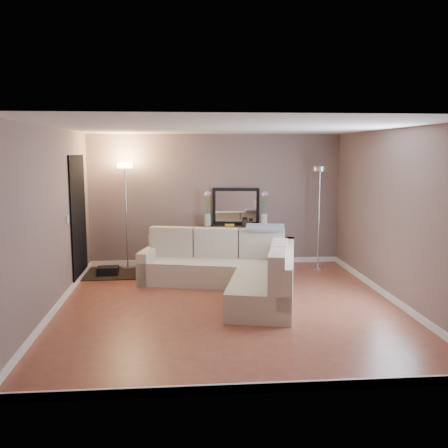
{
  "coord_description": "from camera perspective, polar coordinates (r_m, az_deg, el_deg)",
  "views": [
    {
      "loc": [
        -0.68,
        -7.13,
        2.27
      ],
      "look_at": [
        0.0,
        0.8,
        1.1
      ],
      "focal_mm": 40.0,
      "sensor_mm": 36.0,
      "label": 1
    }
  ],
  "objects": [
    {
      "name": "black_bag",
      "position": [
        9.45,
        -13.11,
        -5.5
      ],
      "size": [
        0.38,
        0.27,
        0.24
      ],
      "primitive_type": "cube",
      "rotation": [
        0.0,
        0.0,
        0.02
      ],
      "color": "black",
      "rests_on": "charcoal_rug"
    },
    {
      "name": "charcoal_rug",
      "position": [
        9.55,
        -11.79,
        -5.52
      ],
      "size": [
        1.35,
        1.02,
        0.02
      ],
      "primitive_type": "cube",
      "rotation": [
        0.0,
        0.0,
        0.02
      ],
      "color": "black",
      "rests_on": "floor"
    },
    {
      "name": "baseboard_front",
      "position": [
        4.97,
        3.67,
        -18.18
      ],
      "size": [
        5.0,
        0.03,
        0.1
      ],
      "primitive_type": "cube",
      "color": "white",
      "rests_on": "ground"
    },
    {
      "name": "leaning_mirror",
      "position": [
        9.91,
        1.37,
        2.04
      ],
      "size": [
        0.93,
        0.15,
        0.73
      ],
      "color": "black",
      "rests_on": "console_table"
    },
    {
      "name": "wall_right",
      "position": [
        7.87,
        19.05,
        0.82
      ],
      "size": [
        0.02,
        5.5,
        2.6
      ],
      "primitive_type": "cube",
      "color": "#78625C",
      "rests_on": "ground"
    },
    {
      "name": "floor_lamp_unlit",
      "position": [
        9.76,
        10.85,
        3.07
      ],
      "size": [
        0.3,
        0.3,
        1.98
      ],
      "color": "silver",
      "rests_on": "floor"
    },
    {
      "name": "baseboard_left",
      "position": [
        7.68,
        -18.49,
        -8.88
      ],
      "size": [
        0.03,
        5.5,
        0.1
      ],
      "primitive_type": "cube",
      "color": "white",
      "rests_on": "ground"
    },
    {
      "name": "table_decor",
      "position": [
        9.75,
        1.33,
        -0.08
      ],
      "size": [
        0.56,
        0.16,
        0.13
      ],
      "color": "gold",
      "rests_on": "console_table"
    },
    {
      "name": "wall_front",
      "position": [
        4.53,
        3.86,
        -4.04
      ],
      "size": [
        5.0,
        0.02,
        2.6
      ],
      "primitive_type": "cube",
      "color": "#78625C",
      "rests_on": "ground"
    },
    {
      "name": "console_table",
      "position": [
        9.85,
        0.87,
        -2.25
      ],
      "size": [
        1.35,
        0.51,
        0.81
      ],
      "color": "black",
      "rests_on": "floor"
    },
    {
      "name": "flower_vase_left",
      "position": [
        9.77,
        -1.9,
        1.48
      ],
      "size": [
        0.16,
        0.13,
        0.69
      ],
      "color": "silver",
      "rests_on": "console_table"
    },
    {
      "name": "throw_blanket",
      "position": [
        8.69,
        4.73,
        -0.39
      ],
      "size": [
        0.72,
        0.5,
        0.09
      ],
      "primitive_type": "cube",
      "rotation": [
        0.1,
        0.0,
        -0.18
      ],
      "color": "gray",
      "rests_on": "sectional_sofa"
    },
    {
      "name": "wall_left",
      "position": [
        7.43,
        -19.12,
        0.39
      ],
      "size": [
        0.02,
        5.5,
        2.6
      ],
      "primitive_type": "cube",
      "color": "#78625C",
      "rests_on": "ground"
    },
    {
      "name": "switch_plate",
      "position": [
        8.25,
        -17.46,
        0.52
      ],
      "size": [
        0.02,
        0.08,
        0.12
      ],
      "primitive_type": "cube",
      "color": "white",
      "rests_on": "ground"
    },
    {
      "name": "ceiling",
      "position": [
        7.17,
        0.56,
        11.04
      ],
      "size": [
        5.0,
        5.5,
        0.01
      ],
      "primitive_type": "cube",
      "color": "white",
      "rests_on": "ground"
    },
    {
      "name": "flower_vase_right",
      "position": [
        9.76,
        4.62,
        1.44
      ],
      "size": [
        0.16,
        0.13,
        0.69
      ],
      "color": "silver",
      "rests_on": "console_table"
    },
    {
      "name": "wall_back",
      "position": [
        9.96,
        -0.97,
        2.78
      ],
      "size": [
        5.0,
        0.02,
        2.6
      ],
      "primitive_type": "cube",
      "color": "#78625C",
      "rests_on": "ground"
    },
    {
      "name": "floor_lamp_lit",
      "position": [
        9.69,
        -11.16,
        3.3
      ],
      "size": [
        0.29,
        0.29,
        2.04
      ],
      "color": "silver",
      "rests_on": "floor"
    },
    {
      "name": "baseboard_right",
      "position": [
        8.11,
        18.46,
        -7.96
      ],
      "size": [
        0.03,
        5.5,
        0.1
      ],
      "primitive_type": "cube",
      "color": "white",
      "rests_on": "ground"
    },
    {
      "name": "baseboard_back",
      "position": [
        10.14,
        -0.94,
        -4.29
      ],
      "size": [
        5.0,
        0.03,
        0.1
      ],
      "primitive_type": "cube",
      "color": "white",
      "rests_on": "ground"
    },
    {
      "name": "doorway",
      "position": [
        9.09,
        -16.28,
        0.63
      ],
      "size": [
        0.02,
        1.2,
        2.2
      ],
      "primitive_type": "cube",
      "color": "black",
      "rests_on": "ground"
    },
    {
      "name": "floor",
      "position": [
        7.52,
        0.53,
        -9.26
      ],
      "size": [
        5.0,
        5.5,
        0.01
      ],
      "primitive_type": "cube",
      "color": "brown",
      "rests_on": "ground"
    },
    {
      "name": "sectional_sofa",
      "position": [
        8.22,
        1.15,
        -5.2
      ],
      "size": [
        2.76,
        3.04,
        0.92
      ],
      "color": "beige",
      "rests_on": "floor"
    }
  ]
}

